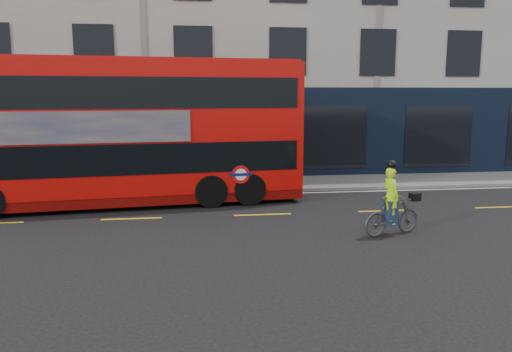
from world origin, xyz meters
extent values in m
plane|color=black|center=(0.00, 0.00, 0.00)|extent=(120.00, 120.00, 0.00)
cube|color=slate|center=(0.00, 6.50, 0.06)|extent=(60.00, 3.00, 0.12)
cube|color=gray|center=(0.00, 5.00, 0.07)|extent=(60.00, 0.12, 0.13)
cube|color=#B3B0A8|center=(0.00, 13.00, 7.50)|extent=(50.00, 10.00, 15.00)
cube|color=black|center=(0.00, 7.98, 2.00)|extent=(50.00, 0.08, 4.00)
cube|color=silver|center=(0.00, 4.70, 0.00)|extent=(58.00, 0.10, 0.01)
cube|color=red|center=(-0.50, 3.67, 2.64)|extent=(12.20, 4.01, 4.30)
cube|color=#620503|center=(-0.50, 3.67, 0.33)|extent=(12.20, 3.96, 0.33)
cube|color=black|center=(-0.50, 3.67, 1.69)|extent=(11.73, 4.00, 0.98)
cube|color=black|center=(-0.50, 3.67, 3.76)|extent=(11.73, 4.00, 0.98)
cube|color=#A30E0B|center=(-0.50, 3.67, 4.81)|extent=(11.95, 3.88, 0.09)
cube|color=black|center=(5.47, 4.33, 1.69)|extent=(0.31, 2.44, 0.98)
cube|color=black|center=(5.47, 4.33, 3.76)|extent=(0.31, 2.44, 0.98)
cube|color=gray|center=(-1.43, 2.17, 2.72)|extent=(6.50, 0.75, 0.98)
cylinder|color=red|center=(3.44, 2.70, 1.09)|extent=(0.61, 0.09, 0.61)
cylinder|color=white|center=(3.44, 2.70, 1.09)|extent=(0.39, 0.06, 0.39)
cube|color=#0C1459|center=(3.44, 2.69, 1.09)|extent=(0.76, 0.10, 0.10)
cylinder|color=black|center=(3.61, 4.12, 0.54)|extent=(1.38, 2.87, 1.09)
cylinder|color=black|center=(2.31, 3.98, 0.54)|extent=(1.38, 2.87, 1.09)
imported|color=#444749|center=(7.10, -1.17, 0.53)|extent=(1.83, 1.00, 1.06)
imported|color=#A9E111|center=(7.01, -1.20, 1.08)|extent=(0.50, 0.63, 1.50)
cube|color=black|center=(7.81, -0.95, 0.97)|extent=(0.32, 0.28, 0.21)
cube|color=#1C2E4B|center=(7.01, -1.20, 0.62)|extent=(0.38, 0.43, 0.67)
sphere|color=black|center=(7.01, -1.20, 1.90)|extent=(0.25, 0.25, 0.25)
camera|label=1|loc=(1.83, -13.48, 3.73)|focal=35.00mm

